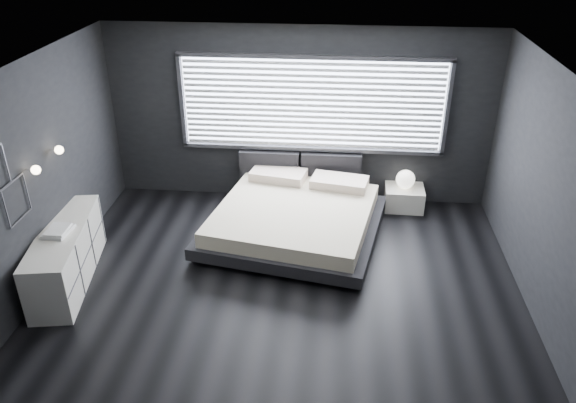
{
  "coord_description": "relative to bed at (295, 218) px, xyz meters",
  "views": [
    {
      "loc": [
        0.6,
        -5.59,
        4.35
      ],
      "look_at": [
        0.0,
        0.85,
        0.9
      ],
      "focal_mm": 35.0,
      "sensor_mm": 36.0,
      "label": 1
    }
  ],
  "objects": [
    {
      "name": "room",
      "position": [
        -0.04,
        -1.5,
        1.11
      ],
      "size": [
        6.04,
        6.0,
        2.8
      ],
      "color": "black",
      "rests_on": "ground"
    },
    {
      "name": "bed",
      "position": [
        0.0,
        0.0,
        0.0
      ],
      "size": [
        2.78,
        2.7,
        0.62
      ],
      "color": "black",
      "rests_on": "ground"
    },
    {
      "name": "nightstand",
      "position": [
        1.67,
        1.0,
        -0.11
      ],
      "size": [
        0.62,
        0.52,
        0.35
      ],
      "primitive_type": "cube",
      "rotation": [
        0.0,
        0.0,
        -0.02
      ],
      "color": "silver",
      "rests_on": "ground"
    },
    {
      "name": "dresser",
      "position": [
        -2.81,
        -1.38,
        0.09
      ],
      "size": [
        0.84,
        1.93,
        0.75
      ],
      "color": "silver",
      "rests_on": "ground"
    },
    {
      "name": "orb_lamp",
      "position": [
        1.67,
        1.01,
        0.21
      ],
      "size": [
        0.3,
        0.3,
        0.3
      ],
      "primitive_type": "sphere",
      "color": "white",
      "rests_on": "nightstand"
    },
    {
      "name": "sconce_far",
      "position": [
        -2.92,
        -0.85,
        1.31
      ],
      "size": [
        0.18,
        0.11,
        0.11
      ],
      "color": "silver",
      "rests_on": "ground"
    },
    {
      "name": "sconce_near",
      "position": [
        -2.92,
        -1.45,
        1.31
      ],
      "size": [
        0.18,
        0.11,
        0.11
      ],
      "color": "silver",
      "rests_on": "ground"
    },
    {
      "name": "window",
      "position": [
        0.16,
        1.2,
        1.32
      ],
      "size": [
        4.14,
        0.09,
        1.52
      ],
      "color": "white",
      "rests_on": "ground"
    },
    {
      "name": "headboard",
      "position": [
        -0.01,
        1.14,
        0.28
      ],
      "size": [
        1.96,
        0.16,
        0.52
      ],
      "color": "black",
      "rests_on": "ground"
    },
    {
      "name": "book_stack",
      "position": [
        -2.81,
        -1.46,
        0.49
      ],
      "size": [
        0.3,
        0.38,
        0.07
      ],
      "color": "white",
      "rests_on": "dresser"
    },
    {
      "name": "wall_art_lower",
      "position": [
        -3.01,
        -1.8,
        1.09
      ],
      "size": [
        0.01,
        0.48,
        0.48
      ],
      "color": "#47474C",
      "rests_on": "ground"
    }
  ]
}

